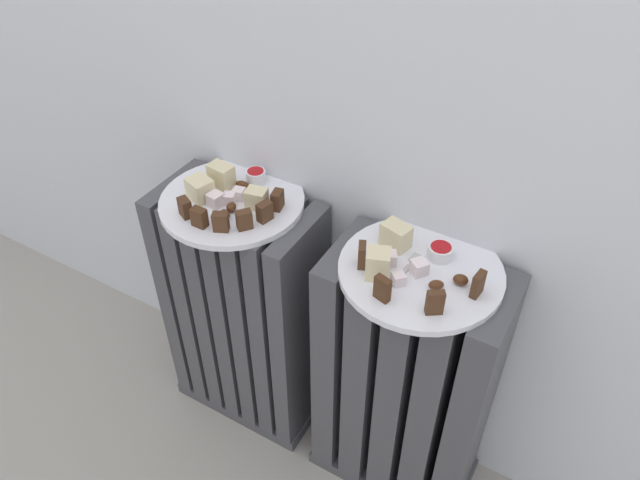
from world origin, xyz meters
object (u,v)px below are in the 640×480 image
(plate_right, at_px, (421,271))
(jam_bowl_left, at_px, (256,176))
(jam_bowl_right, at_px, (440,251))
(fork, at_px, (408,267))
(radiator_left, at_px, (245,314))
(plate_left, at_px, (232,201))
(radiator_right, at_px, (404,386))

(plate_right, relative_size, jam_bowl_left, 7.09)
(jam_bowl_right, height_order, fork, jam_bowl_right)
(radiator_left, relative_size, jam_bowl_left, 15.53)
(jam_bowl_right, relative_size, fork, 0.45)
(plate_left, bearing_deg, plate_right, 0.00)
(radiator_right, height_order, jam_bowl_right, jam_bowl_right)
(radiator_left, height_order, radiator_right, same)
(radiator_right, distance_m, plate_left, 0.49)
(plate_left, distance_m, jam_bowl_right, 0.40)
(radiator_left, relative_size, plate_right, 2.19)
(jam_bowl_left, xyz_separation_m, jam_bowl_right, (0.39, -0.03, -0.00))
(jam_bowl_left, height_order, jam_bowl_right, jam_bowl_left)
(radiator_right, xyz_separation_m, plate_right, (-0.00, 0.00, 0.31))
(radiator_left, xyz_separation_m, jam_bowl_right, (0.40, 0.04, 0.33))
(fork, bearing_deg, plate_left, 178.58)
(radiator_right, relative_size, fork, 6.46)
(plate_left, distance_m, plate_right, 0.38)
(jam_bowl_left, relative_size, fork, 0.42)
(radiator_left, distance_m, jam_bowl_left, 0.34)
(plate_right, xyz_separation_m, fork, (-0.02, -0.01, 0.01))
(radiator_left, height_order, plate_right, plate_right)
(plate_left, bearing_deg, fork, -1.42)
(jam_bowl_right, bearing_deg, jam_bowl_left, 175.74)
(radiator_left, bearing_deg, plate_right, -0.00)
(radiator_left, height_order, fork, fork)
(plate_left, height_order, fork, fork)
(jam_bowl_right, bearing_deg, fork, -124.76)
(plate_left, relative_size, fork, 2.95)
(radiator_right, bearing_deg, plate_left, 180.00)
(radiator_left, relative_size, radiator_right, 1.00)
(radiator_right, bearing_deg, jam_bowl_left, 169.39)
(plate_right, bearing_deg, jam_bowl_left, 169.39)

